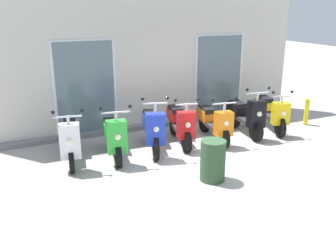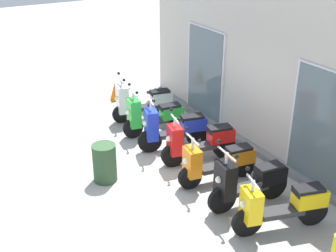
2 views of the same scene
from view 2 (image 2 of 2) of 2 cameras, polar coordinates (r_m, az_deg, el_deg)
The scene contains 11 objects.
ground_plane at distance 8.69m, azimuth -3.06°, elevation -6.81°, with size 40.00×40.00×0.00m, color #A8A39E.
storefront_facade at distance 9.46m, azimuth 12.08°, elevation 6.70°, with size 8.21×0.50×3.50m.
scooter_white at distance 10.97m, azimuth -3.41°, elevation 3.19°, with size 0.67×1.58×1.23m.
scooter_green at distance 10.22m, azimuth -1.98°, elevation 1.34°, with size 0.64×1.51×1.24m.
scooter_blue at distance 9.52m, azimuth 0.57°, elevation -0.25°, with size 0.74×1.57×1.32m.
scooter_red at distance 9.06m, azimuth 3.95°, elevation -2.01°, with size 0.68×1.62×1.19m.
scooter_orange at distance 8.43m, azimuth 6.39°, elevation -4.64°, with size 0.64×1.61×1.15m.
scooter_black at distance 7.80m, azimuth 10.24°, elevation -7.01°, with size 0.63×1.59×1.27m.
scooter_yellow at distance 7.35m, azimuth 14.42°, elevation -9.84°, with size 0.76×1.62×1.13m.
traffic_cone at distance 12.36m, azimuth -6.80°, elevation 4.48°, with size 0.32×0.32×0.52m, color orange.
trash_bin at distance 8.54m, azimuth -8.16°, elevation -4.72°, with size 0.45×0.45×0.76m, color #2D4C2D.
Camera 2 is at (6.57, -3.32, 4.62)m, focal length 47.34 mm.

